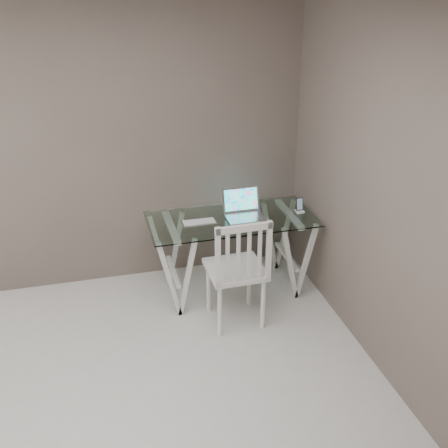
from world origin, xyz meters
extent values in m
cube|color=white|center=(0.00, 0.00, 2.70)|extent=(4.00, 4.50, 0.02)
cube|color=#60534B|center=(0.00, 2.25, 1.35)|extent=(4.00, 0.02, 2.70)
cube|color=#60534B|center=(2.00, 0.00, 1.35)|extent=(0.02, 4.50, 2.70)
cube|color=silver|center=(1.20, 1.73, 0.74)|extent=(1.50, 0.70, 0.01)
cube|color=silver|center=(0.65, 1.73, 0.36)|extent=(0.24, 0.62, 0.72)
cube|color=silver|center=(1.75, 1.73, 0.36)|extent=(0.24, 0.62, 0.72)
cube|color=silver|center=(1.10, 1.26, 0.50)|extent=(0.47, 0.47, 0.04)
cylinder|color=silver|center=(0.92, 1.06, 0.24)|extent=(0.04, 0.04, 0.48)
cylinder|color=silver|center=(1.30, 1.07, 0.24)|extent=(0.04, 0.04, 0.48)
cylinder|color=silver|center=(0.91, 1.44, 0.24)|extent=(0.04, 0.04, 0.48)
cylinder|color=silver|center=(1.29, 1.45, 0.24)|extent=(0.04, 0.04, 0.48)
cube|color=silver|center=(1.11, 1.04, 0.76)|extent=(0.47, 0.04, 0.52)
cube|color=#B8B8BD|center=(1.32, 1.70, 0.75)|extent=(0.34, 0.24, 0.02)
cube|color=#19D899|center=(1.32, 1.85, 0.87)|extent=(0.34, 0.07, 0.22)
cube|color=silver|center=(0.90, 1.72, 0.75)|extent=(0.30, 0.13, 0.01)
ellipsoid|color=white|center=(1.09, 1.44, 0.76)|extent=(0.12, 0.07, 0.04)
cube|color=white|center=(1.84, 1.70, 0.75)|extent=(0.07, 0.07, 0.02)
cube|color=black|center=(1.84, 1.71, 0.82)|extent=(0.06, 0.03, 0.12)
camera|label=1|loc=(-0.03, -2.67, 2.89)|focal=45.00mm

